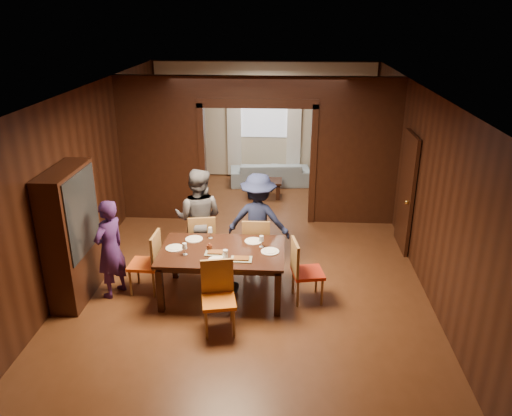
# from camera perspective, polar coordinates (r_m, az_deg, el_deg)

# --- Properties ---
(floor) EXTENTS (9.00, 9.00, 0.00)m
(floor) POSITION_cam_1_polar(r_m,az_deg,el_deg) (8.91, -0.45, -5.30)
(floor) COLOR #572F18
(floor) RESTS_ON ground
(ceiling) EXTENTS (5.50, 9.00, 0.02)m
(ceiling) POSITION_cam_1_polar(r_m,az_deg,el_deg) (8.01, -0.51, 13.48)
(ceiling) COLOR silver
(ceiling) RESTS_ON room_walls
(room_walls) EXTENTS (5.52, 9.01, 2.90)m
(room_walls) POSITION_cam_1_polar(r_m,az_deg,el_deg) (10.14, 0.26, 7.22)
(room_walls) COLOR black
(room_walls) RESTS_ON floor
(person_purple) EXTENTS (0.56, 0.66, 1.52)m
(person_purple) POSITION_cam_1_polar(r_m,az_deg,el_deg) (7.70, -16.35, -4.51)
(person_purple) COLOR #3B1D56
(person_purple) RESTS_ON floor
(person_grey) EXTENTS (0.90, 0.73, 1.70)m
(person_grey) POSITION_cam_1_polar(r_m,az_deg,el_deg) (8.28, -6.58, -1.17)
(person_grey) COLOR #515158
(person_grey) RESTS_ON floor
(person_navy) EXTENTS (1.12, 0.75, 1.62)m
(person_navy) POSITION_cam_1_polar(r_m,az_deg,el_deg) (8.24, 0.27, -1.44)
(person_navy) COLOR #1A2142
(person_navy) RESTS_ON floor
(sofa) EXTENTS (2.00, 0.95, 0.57)m
(sofa) POSITION_cam_1_polar(r_m,az_deg,el_deg) (12.36, 1.62, 4.02)
(sofa) COLOR #93ADC1
(sofa) RESTS_ON floor
(serving_bowl) EXTENTS (0.37, 0.37, 0.09)m
(serving_bowl) POSITION_cam_1_polar(r_m,az_deg,el_deg) (7.42, -3.43, -4.27)
(serving_bowl) COLOR black
(serving_bowl) RESTS_ON dining_table
(dining_table) EXTENTS (1.83, 1.14, 0.76)m
(dining_table) POSITION_cam_1_polar(r_m,az_deg,el_deg) (7.56, -3.83, -7.41)
(dining_table) COLOR black
(dining_table) RESTS_ON floor
(coffee_table) EXTENTS (0.80, 0.50, 0.40)m
(coffee_table) POSITION_cam_1_polar(r_m,az_deg,el_deg) (11.52, 0.95, 2.25)
(coffee_table) COLOR black
(coffee_table) RESTS_ON floor
(chair_left) EXTENTS (0.46, 0.46, 0.97)m
(chair_left) POSITION_cam_1_polar(r_m,az_deg,el_deg) (7.80, -12.65, -6.08)
(chair_left) COLOR #ED5616
(chair_left) RESTS_ON floor
(chair_right) EXTENTS (0.51, 0.51, 0.97)m
(chair_right) POSITION_cam_1_polar(r_m,az_deg,el_deg) (7.42, 5.95, -7.15)
(chair_right) COLOR red
(chair_right) RESTS_ON floor
(chair_far_l) EXTENTS (0.51, 0.51, 0.97)m
(chair_far_l) POSITION_cam_1_polar(r_m,az_deg,el_deg) (8.36, -6.12, -3.64)
(chair_far_l) COLOR red
(chair_far_l) RESTS_ON floor
(chair_far_r) EXTENTS (0.45, 0.45, 0.97)m
(chair_far_r) POSITION_cam_1_polar(r_m,az_deg,el_deg) (8.18, 0.06, -4.11)
(chair_far_r) COLOR orange
(chair_far_r) RESTS_ON floor
(chair_near) EXTENTS (0.52, 0.52, 0.97)m
(chair_near) POSITION_cam_1_polar(r_m,az_deg,el_deg) (6.74, -4.29, -10.33)
(chair_near) COLOR orange
(chair_near) RESTS_ON floor
(hutch) EXTENTS (0.40, 1.20, 2.00)m
(hutch) POSITION_cam_1_polar(r_m,az_deg,el_deg) (7.74, -20.32, -2.93)
(hutch) COLOR black
(hutch) RESTS_ON floor
(door_right) EXTENTS (0.06, 0.90, 2.10)m
(door_right) POSITION_cam_1_polar(r_m,az_deg,el_deg) (9.19, 16.82, 1.72)
(door_right) COLOR black
(door_right) RESTS_ON floor
(window_far) EXTENTS (1.20, 0.03, 1.30)m
(window_far) POSITION_cam_1_polar(r_m,az_deg,el_deg) (12.58, 0.94, 11.02)
(window_far) COLOR silver
(window_far) RESTS_ON back_wall
(curtain_left) EXTENTS (0.35, 0.06, 2.40)m
(curtain_left) POSITION_cam_1_polar(r_m,az_deg,el_deg) (12.69, -2.51, 9.02)
(curtain_left) COLOR white
(curtain_left) RESTS_ON back_wall
(curtain_right) EXTENTS (0.35, 0.06, 2.40)m
(curtain_right) POSITION_cam_1_polar(r_m,az_deg,el_deg) (12.63, 4.36, 8.91)
(curtain_right) COLOR white
(curtain_right) RESTS_ON back_wall
(plate_left) EXTENTS (0.27, 0.27, 0.01)m
(plate_left) POSITION_cam_1_polar(r_m,az_deg,el_deg) (7.51, -9.27, -4.53)
(plate_left) COLOR silver
(plate_left) RESTS_ON dining_table
(plate_far_l) EXTENTS (0.27, 0.27, 0.01)m
(plate_far_l) POSITION_cam_1_polar(r_m,az_deg,el_deg) (7.75, -7.09, -3.54)
(plate_far_l) COLOR silver
(plate_far_l) RESTS_ON dining_table
(plate_far_r) EXTENTS (0.27, 0.27, 0.01)m
(plate_far_r) POSITION_cam_1_polar(r_m,az_deg,el_deg) (7.62, -0.29, -3.80)
(plate_far_r) COLOR white
(plate_far_r) RESTS_ON dining_table
(plate_right) EXTENTS (0.27, 0.27, 0.01)m
(plate_right) POSITION_cam_1_polar(r_m,az_deg,el_deg) (7.31, 1.61, -4.98)
(plate_right) COLOR silver
(plate_right) RESTS_ON dining_table
(plate_near) EXTENTS (0.27, 0.27, 0.01)m
(plate_near) POSITION_cam_1_polar(r_m,az_deg,el_deg) (7.09, -4.41, -5.95)
(plate_near) COLOR silver
(plate_near) RESTS_ON dining_table
(platter_a) EXTENTS (0.30, 0.20, 0.04)m
(platter_a) POSITION_cam_1_polar(r_m,az_deg,el_deg) (7.28, -4.67, -5.09)
(platter_a) COLOR gray
(platter_a) RESTS_ON dining_table
(platter_b) EXTENTS (0.30, 0.20, 0.04)m
(platter_b) POSITION_cam_1_polar(r_m,az_deg,el_deg) (7.08, -1.69, -5.82)
(platter_b) COLOR gray
(platter_b) RESTS_ON dining_table
(wineglass_left) EXTENTS (0.08, 0.08, 0.18)m
(wineglass_left) POSITION_cam_1_polar(r_m,az_deg,el_deg) (7.27, -8.15, -4.66)
(wineglass_left) COLOR white
(wineglass_left) RESTS_ON dining_table
(wineglass_far) EXTENTS (0.08, 0.08, 0.18)m
(wineglass_far) POSITION_cam_1_polar(r_m,az_deg,el_deg) (7.73, -5.25, -2.84)
(wineglass_far) COLOR white
(wineglass_far) RESTS_ON dining_table
(wineglass_right) EXTENTS (0.08, 0.08, 0.18)m
(wineglass_right) POSITION_cam_1_polar(r_m,az_deg,el_deg) (7.42, 0.63, -3.84)
(wineglass_right) COLOR silver
(wineglass_right) RESTS_ON dining_table
(tumbler) EXTENTS (0.07, 0.07, 0.14)m
(tumbler) POSITION_cam_1_polar(r_m,az_deg,el_deg) (7.10, -3.51, -5.33)
(tumbler) COLOR white
(tumbler) RESTS_ON dining_table
(condiment_jar) EXTENTS (0.08, 0.08, 0.11)m
(condiment_jar) POSITION_cam_1_polar(r_m,az_deg,el_deg) (7.36, -5.34, -4.47)
(condiment_jar) COLOR #4F2112
(condiment_jar) RESTS_ON dining_table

